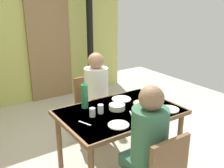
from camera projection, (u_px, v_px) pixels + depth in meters
wall_back at (20, 27)px, 4.46m from camera, size 4.06×0.10×2.75m
door_wooden at (50, 46)px, 4.77m from camera, size 0.80×0.05×2.00m
stove_pipe_column at (90, 25)px, 4.82m from camera, size 0.12×0.12×2.75m
dining_table at (120, 117)px, 2.74m from camera, size 1.25×0.84×0.73m
chair_far_diner at (92, 105)px, 3.44m from camera, size 0.40×0.40×0.87m
person_near_diner at (148, 137)px, 2.10m from camera, size 0.30×0.37×0.77m
person_far_diner at (97, 87)px, 3.25m from camera, size 0.30×0.37×0.77m
water_bottle_green_near at (157, 104)px, 2.55m from camera, size 0.08×0.08×0.27m
water_bottle_green_far at (85, 96)px, 2.74m from camera, size 0.07×0.07×0.29m
serving_bowl_center at (117, 107)px, 2.73m from camera, size 0.17×0.17×0.05m
dinner_plate_near_left at (119, 125)px, 2.39m from camera, size 0.20×0.20×0.01m
dinner_plate_near_right at (169, 109)px, 2.72m from camera, size 0.21×0.21×0.01m
dinner_plate_far_center at (121, 99)px, 3.00m from camera, size 0.22×0.22×0.01m
drinking_glass_by_near_diner at (92, 112)px, 2.56m from camera, size 0.06×0.06×0.09m
drinking_glass_by_far_diner at (101, 109)px, 2.64m from camera, size 0.06×0.06×0.09m
bread_plate_sliced at (142, 104)px, 2.86m from camera, size 0.19×0.19×0.02m
cutlery_knife_near at (131, 114)px, 2.62m from camera, size 0.08×0.14×0.00m
cutlery_fork_near at (85, 123)px, 2.43m from camera, size 0.07×0.15×0.00m
cutlery_knife_far at (148, 96)px, 3.10m from camera, size 0.03×0.15×0.00m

